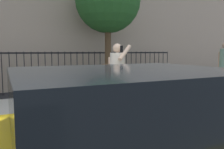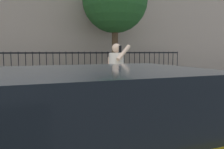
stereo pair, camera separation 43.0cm
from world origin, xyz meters
The scene contains 5 objects.
sidewalk centered at (0.00, 2.20, 0.07)m, with size 28.00×4.40×0.15m, color #B2ADA3.
iron_fence centered at (0.00, 5.90, 1.02)m, with size 12.03×0.04×1.60m.
taxi_yellow centered at (-0.01, -1.39, 0.70)m, with size 4.24×1.93×1.45m.
pedestrian_on_phone centered at (1.13, 1.55, 1.10)m, with size 0.61×0.72×1.64m.
street_tree_near centered at (2.50, 5.21, 3.60)m, with size 2.57×2.57×4.91m.
Camera 2 is at (-0.76, -3.41, 1.62)m, focal length 36.52 mm.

